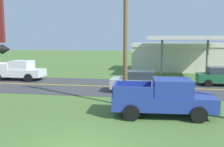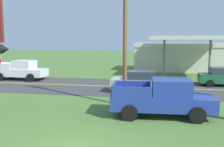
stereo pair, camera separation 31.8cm
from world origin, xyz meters
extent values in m
cube|color=#3D3D3F|center=(0.00, 13.00, 0.01)|extent=(140.00, 8.00, 0.02)
cube|color=gold|center=(0.00, 13.00, 0.02)|extent=(126.00, 0.20, 0.01)
cone|color=black|center=(-3.99, 2.61, 3.52)|extent=(0.40, 0.44, 0.44)
cylinder|color=brown|center=(0.98, 6.94, 4.67)|extent=(0.26, 0.26, 9.35)
cube|color=beige|center=(5.96, 26.37, 1.80)|extent=(12.00, 6.00, 3.60)
cube|color=silver|center=(5.96, 23.32, 3.35)|extent=(12.00, 0.12, 0.50)
cube|color=silver|center=(5.96, 20.37, 4.20)|extent=(8.00, 5.00, 0.40)
cylinder|color=slate|center=(3.56, 20.37, 2.10)|extent=(0.24, 0.24, 4.20)
cylinder|color=slate|center=(8.36, 20.37, 2.10)|extent=(0.24, 0.24, 4.20)
cube|color=#233893|center=(3.15, 5.13, 0.76)|extent=(5.31, 2.28, 0.72)
cube|color=#233893|center=(3.60, 5.16, 1.54)|extent=(2.01, 1.91, 0.84)
cube|color=#28333D|center=(4.49, 5.21, 1.54)|extent=(0.20, 1.66, 0.71)
cube|color=#233893|center=(1.58, 5.95, 1.40)|extent=(1.95, 0.24, 0.56)
cube|color=#233893|center=(1.69, 4.12, 1.40)|extent=(1.95, 0.24, 0.56)
cube|color=#233893|center=(0.66, 4.97, 1.40)|extent=(0.24, 1.88, 0.56)
cylinder|color=black|center=(4.70, 6.21, 0.40)|extent=(0.82, 0.33, 0.80)
cylinder|color=black|center=(4.82, 4.25, 0.40)|extent=(0.82, 0.33, 0.80)
cylinder|color=black|center=(1.49, 6.01, 0.40)|extent=(0.82, 0.33, 0.80)
cylinder|color=black|center=(1.61, 4.05, 0.40)|extent=(0.82, 0.33, 0.80)
cube|color=silver|center=(-10.63, 15.00, 0.76)|extent=(5.20, 1.96, 0.72)
cube|color=silver|center=(-10.18, 15.00, 1.54)|extent=(1.90, 1.80, 0.84)
cube|color=#28333D|center=(-9.29, 15.00, 1.54)|extent=(0.10, 1.66, 0.71)
cube|color=silver|center=(-12.16, 15.92, 1.40)|extent=(1.95, 0.12, 0.56)
cylinder|color=black|center=(-9.02, 15.98, 0.40)|extent=(0.80, 0.28, 0.80)
cylinder|color=black|center=(-9.02, 14.02, 0.40)|extent=(0.80, 0.28, 0.80)
cylinder|color=black|center=(-12.25, 15.98, 0.40)|extent=(0.80, 0.28, 0.80)
cube|color=#1E6038|center=(8.60, 15.00, 0.68)|extent=(4.20, 1.76, 0.72)
cube|color=#2D3842|center=(8.45, 15.00, 1.34)|extent=(2.10, 1.56, 0.60)
cylinder|color=black|center=(7.30, 15.88, 0.32)|extent=(0.64, 0.24, 0.64)
cylinder|color=black|center=(7.30, 14.12, 0.32)|extent=(0.64, 0.24, 0.64)
cube|color=#A8AAAF|center=(1.55, 11.00, 0.68)|extent=(4.20, 1.76, 0.72)
cube|color=#2D3842|center=(1.70, 11.00, 1.34)|extent=(2.10, 1.56, 0.60)
cylinder|color=black|center=(0.25, 10.12, 0.32)|extent=(0.64, 0.24, 0.64)
cylinder|color=black|center=(0.25, 11.88, 0.32)|extent=(0.64, 0.24, 0.64)
cylinder|color=black|center=(2.86, 10.12, 0.32)|extent=(0.64, 0.24, 0.64)
cylinder|color=black|center=(2.86, 11.88, 0.32)|extent=(0.64, 0.24, 0.64)
camera|label=1|loc=(2.60, -7.89, 3.92)|focal=40.22mm
camera|label=2|loc=(2.91, -7.84, 3.92)|focal=40.22mm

